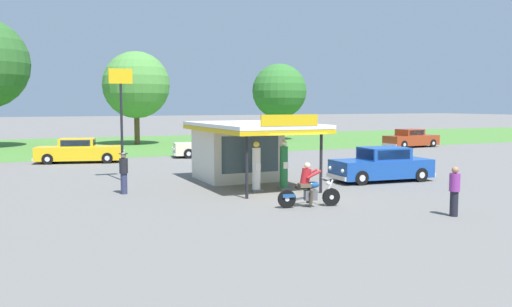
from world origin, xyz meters
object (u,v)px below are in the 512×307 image
parked_car_back_row_far_left (215,147)px  gas_pump_nearside (256,169)px  gas_pump_offside (284,167)px  bystander_leaning_by_kiosk (454,190)px  bystander_chatting_near_pumps (124,172)px  roadside_pole_sign (121,105)px  motorcycle_with_rider (308,189)px  parked_car_back_row_centre (79,151)px  parked_car_back_row_right (411,139)px  featured_classic_sedan (382,166)px

parked_car_back_row_far_left → gas_pump_nearside: bearing=-103.3°
gas_pump_offside → bystander_leaning_by_kiosk: gas_pump_offside is taller
gas_pump_nearside → parked_car_back_row_far_left: (3.46, 14.68, -0.27)m
bystander_chatting_near_pumps → roadside_pole_sign: (0.66, 3.95, 2.66)m
motorcycle_with_rider → roadside_pole_sign: 10.91m
parked_car_back_row_centre → roadside_pole_sign: roadside_pole_sign is taller
parked_car_back_row_right → bystander_leaning_by_kiosk: bearing=-127.7°
featured_classic_sedan → bystander_chatting_near_pumps: bystander_chatting_near_pumps is taller
gas_pump_offside → bystander_chatting_near_pumps: bearing=165.5°
parked_car_back_row_right → bystander_chatting_near_pumps: (-26.48, -14.04, 0.20)m
gas_pump_offside → bystander_chatting_near_pumps: gas_pump_offside is taller
parked_car_back_row_right → parked_car_back_row_centre: bearing=-177.7°
motorcycle_with_rider → parked_car_back_row_centre: bearing=107.4°
gas_pump_nearside → bystander_leaning_by_kiosk: (3.82, -7.06, -0.11)m
parked_car_back_row_right → gas_pump_offside: bearing=-142.0°
gas_pump_nearside → parked_car_back_row_far_left: bearing=76.7°
bystander_leaning_by_kiosk → bystander_chatting_near_pumps: bearing=135.7°
parked_car_back_row_centre → bystander_chatting_near_pumps: size_ratio=3.31×
bystander_leaning_by_kiosk → roadside_pole_sign: 15.37m
parked_car_back_row_centre → gas_pump_nearside: bearing=-69.5°
gas_pump_nearside → motorcycle_with_rider: size_ratio=0.92×
motorcycle_with_rider → bystander_leaning_by_kiosk: bystander_leaning_by_kiosk is taller
gas_pump_offside → parked_car_back_row_far_left: gas_pump_offside is taller
gas_pump_offside → featured_classic_sedan: (5.38, 0.41, -0.24)m
motorcycle_with_rider → parked_car_back_row_right: 28.69m
parked_car_back_row_far_left → parked_car_back_row_centre: size_ratio=1.05×
motorcycle_with_rider → parked_car_back_row_right: motorcycle_with_rider is taller
gas_pump_nearside → gas_pump_offside: gas_pump_offside is taller
featured_classic_sedan → parked_car_back_row_far_left: featured_classic_sedan is taller
roadside_pole_sign → featured_classic_sedan: bearing=-25.0°
bystander_chatting_near_pumps → roadside_pole_sign: size_ratio=0.32×
parked_car_back_row_centre → roadside_pole_sign: bearing=-83.5°
gas_pump_nearside → parked_car_back_row_right: 26.51m
featured_classic_sedan → roadside_pole_sign: roadside_pole_sign is taller
motorcycle_with_rider → bystander_chatting_near_pumps: bystander_chatting_near_pumps is taller
gas_pump_offside → bystander_leaning_by_kiosk: 7.51m
motorcycle_with_rider → parked_car_back_row_right: size_ratio=0.44×
parked_car_back_row_right → bystander_leaning_by_kiosk: (-17.55, -22.75, 0.15)m
gas_pump_offside → bystander_chatting_near_pumps: size_ratio=1.26×
roadside_pole_sign → gas_pump_nearside: bearing=-51.5°
motorcycle_with_rider → parked_car_back_row_far_left: 18.74m
featured_classic_sedan → gas_pump_nearside: bearing=-176.5°
roadside_pole_sign → parked_car_back_row_right: bearing=21.3°
parked_car_back_row_far_left → bystander_chatting_near_pumps: 15.60m
parked_car_back_row_far_left → parked_car_back_row_centre: parked_car_back_row_centre is taller
gas_pump_offside → motorcycle_with_rider: (-0.98, -3.78, -0.31)m
parked_car_back_row_far_left → roadside_pole_sign: size_ratio=1.10×
roadside_pole_sign → bystander_chatting_near_pumps: bearing=-99.5°
parked_car_back_row_right → parked_car_back_row_centre: size_ratio=0.93×
bystander_leaning_by_kiosk → motorcycle_with_rider: bearing=137.0°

